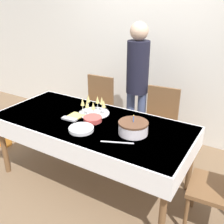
% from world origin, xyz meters
% --- Properties ---
extents(ground_plane, '(12.00, 12.00, 0.00)m').
position_xyz_m(ground_plane, '(0.00, 0.00, 0.00)').
color(ground_plane, brown).
extents(wall_back, '(8.00, 0.05, 2.70)m').
position_xyz_m(wall_back, '(0.00, 1.48, 1.35)').
color(wall_back, silver).
rests_on(wall_back, ground_plane).
extents(dining_table, '(2.11, 0.95, 0.76)m').
position_xyz_m(dining_table, '(0.00, 0.00, 0.66)').
color(dining_table, white).
rests_on(dining_table, ground_plane).
extents(dining_chair_far_left, '(0.44, 0.44, 0.95)m').
position_xyz_m(dining_chair_far_left, '(-0.47, 0.80, 0.52)').
color(dining_chair_far_left, brown).
rests_on(dining_chair_far_left, ground_plane).
extents(dining_chair_far_right, '(0.46, 0.46, 0.95)m').
position_xyz_m(dining_chair_far_right, '(0.46, 0.80, 0.52)').
color(dining_chair_far_right, brown).
rests_on(dining_chair_far_right, ground_plane).
extents(birthday_cake, '(0.28, 0.28, 0.20)m').
position_xyz_m(birthday_cake, '(0.50, -0.01, 0.82)').
color(birthday_cake, white).
rests_on(birthday_cake, dining_table).
extents(champagne_tray, '(0.34, 0.34, 0.18)m').
position_xyz_m(champagne_tray, '(-0.09, 0.18, 0.84)').
color(champagne_tray, silver).
rests_on(champagne_tray, dining_table).
extents(plate_stack_main, '(0.24, 0.24, 0.03)m').
position_xyz_m(plate_stack_main, '(0.04, -0.22, 0.77)').
color(plate_stack_main, white).
rests_on(plate_stack_main, dining_table).
extents(plate_stack_dessert, '(0.19, 0.19, 0.05)m').
position_xyz_m(plate_stack_dessert, '(0.02, 0.01, 0.78)').
color(plate_stack_dessert, '#CC4C47').
rests_on(plate_stack_dessert, dining_table).
extents(cake_knife, '(0.28, 0.14, 0.00)m').
position_xyz_m(cake_knife, '(0.45, -0.24, 0.76)').
color(cake_knife, silver).
rests_on(cake_knife, dining_table).
extents(fork_pile, '(0.17, 0.07, 0.02)m').
position_xyz_m(fork_pile, '(-0.21, -0.09, 0.77)').
color(fork_pile, silver).
rests_on(fork_pile, dining_table).
extents(napkin_pile, '(0.15, 0.15, 0.01)m').
position_xyz_m(napkin_pile, '(-0.21, 0.01, 0.76)').
color(napkin_pile, '#E0D166').
rests_on(napkin_pile, dining_table).
extents(person_standing, '(0.28, 0.28, 1.69)m').
position_xyz_m(person_standing, '(0.08, 0.91, 1.02)').
color(person_standing, '#3F4C72').
rests_on(person_standing, ground_plane).
extents(gift_bag, '(0.20, 0.12, 0.24)m').
position_xyz_m(gift_bag, '(-1.54, -0.02, 0.12)').
color(gift_bag, orange).
rests_on(gift_bag, ground_plane).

